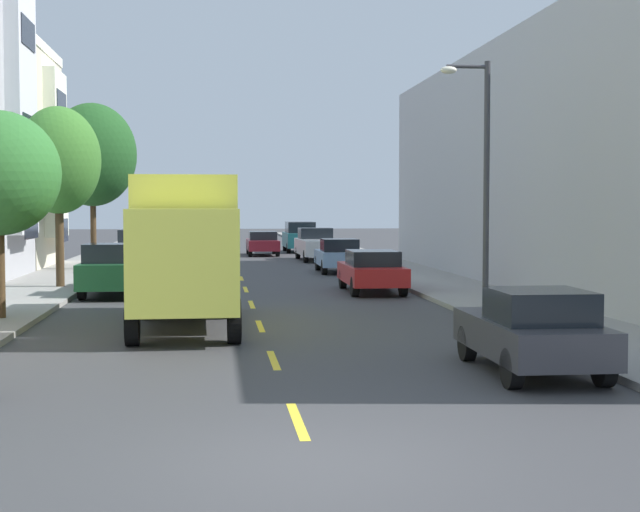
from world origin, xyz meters
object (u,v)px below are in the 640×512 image
(parked_hatchback_charcoal, at_px, (533,331))
(parked_suv_silver, at_px, (141,251))
(parked_pickup_forest, at_px, (117,270))
(parked_sedan_red, at_px, (372,270))
(moving_burgundy_sedan, at_px, (263,243))
(parked_hatchback_sky, at_px, (338,255))
(street_tree_farthest, at_px, (92,155))
(parked_wagon_orange, at_px, (163,241))
(parked_hatchback_navy, at_px, (165,238))
(parked_suv_teal, at_px, (300,237))
(delivery_box_truck, at_px, (185,243))
(parked_pickup_white, at_px, (318,245))
(street_tree_third, at_px, (59,161))
(street_lamp, at_px, (481,166))

(parked_hatchback_charcoal, bearing_deg, parked_suv_silver, 108.96)
(parked_pickup_forest, distance_m, parked_sedan_red, 8.47)
(parked_suv_silver, relative_size, moving_burgundy_sedan, 1.07)
(parked_suv_silver, relative_size, parked_hatchback_sky, 1.19)
(street_tree_farthest, xyz_separation_m, moving_burgundy_sedan, (8.20, 13.00, -4.43))
(parked_wagon_orange, xyz_separation_m, parked_hatchback_navy, (-0.15, 5.58, -0.05))
(street_tree_farthest, relative_size, parked_suv_teal, 1.52)
(parked_pickup_forest, bearing_deg, parked_wagon_orange, 89.88)
(delivery_box_truck, bearing_deg, parked_wagon_orange, 93.95)
(street_tree_farthest, distance_m, parked_pickup_forest, 12.05)
(parked_hatchback_charcoal, bearing_deg, parked_hatchback_navy, 100.36)
(street_tree_farthest, bearing_deg, parked_pickup_white, 35.12)
(street_tree_third, relative_size, delivery_box_truck, 0.79)
(parked_pickup_forest, xyz_separation_m, parked_hatchback_charcoal, (8.64, -15.46, -0.07))
(parked_wagon_orange, height_order, parked_hatchback_navy, same)
(street_tree_third, height_order, parked_pickup_forest, street_tree_third)
(parked_wagon_orange, distance_m, parked_suv_teal, 8.66)
(street_tree_third, bearing_deg, street_lamp, -35.65)
(street_tree_third, bearing_deg, street_tree_farthest, 90.00)
(moving_burgundy_sedan, bearing_deg, street_tree_farthest, -122.23)
(parked_pickup_white, relative_size, parked_pickup_forest, 1.00)
(delivery_box_truck, bearing_deg, parked_hatchback_charcoal, -50.29)
(parked_suv_silver, height_order, parked_hatchback_charcoal, parked_suv_silver)
(street_tree_farthest, bearing_deg, moving_burgundy_sedan, 57.77)
(street_tree_third, relative_size, moving_burgundy_sedan, 1.38)
(parked_suv_silver, xyz_separation_m, parked_sedan_red, (8.41, -9.59, -0.24))
(street_lamp, bearing_deg, parked_pickup_forest, 145.81)
(parked_hatchback_charcoal, xyz_separation_m, parked_sedan_red, (-0.17, 15.38, -0.01))
(parked_hatchback_sky, height_order, moving_burgundy_sedan, parked_hatchback_sky)
(street_lamp, bearing_deg, parked_wagon_orange, 106.78)
(parked_pickup_forest, bearing_deg, delivery_box_truck, -72.98)
(parked_sedan_red, bearing_deg, parked_hatchback_sky, 89.13)
(moving_burgundy_sedan, bearing_deg, parked_wagon_orange, 155.90)
(parked_suv_silver, bearing_deg, moving_burgundy_sedan, 67.54)
(street_lamp, distance_m, parked_pickup_forest, 12.73)
(delivery_box_truck, distance_m, parked_pickup_forest, 8.48)
(delivery_box_truck, distance_m, parked_hatchback_navy, 40.42)
(parked_hatchback_navy, xyz_separation_m, parked_hatchback_charcoal, (8.73, -47.76, 0.00))
(parked_pickup_forest, bearing_deg, parked_sedan_red, -0.57)
(parked_hatchback_navy, relative_size, parked_sedan_red, 0.89)
(parked_wagon_orange, bearing_deg, street_tree_farthest, -97.96)
(parked_hatchback_navy, distance_m, parked_hatchback_sky, 24.55)
(delivery_box_truck, bearing_deg, parked_suv_teal, 80.18)
(parked_hatchback_sky, bearing_deg, parked_sedan_red, -90.87)
(street_tree_farthest, xyz_separation_m, parked_hatchback_charcoal, (10.77, -26.49, -4.43))
(parked_pickup_white, xyz_separation_m, moving_burgundy_sedan, (-2.69, 5.35, -0.08))
(parked_pickup_white, bearing_deg, street_tree_third, -123.00)
(parked_pickup_forest, height_order, parked_suv_teal, parked_suv_teal)
(street_tree_third, distance_m, parked_pickup_white, 20.32)
(street_tree_third, bearing_deg, parked_pickup_white, 57.00)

